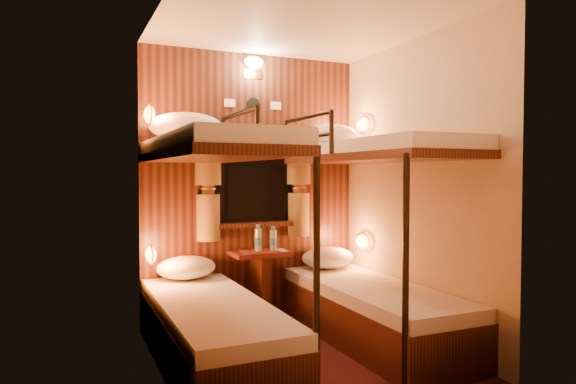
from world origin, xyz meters
name	(u,v)px	position (x,y,z in m)	size (l,w,h in m)	color
floor	(301,356)	(0.00, 0.00, 0.00)	(2.10, 2.10, 0.00)	black
ceiling	(302,23)	(0.00, 0.00, 2.40)	(2.10, 2.10, 0.00)	silver
wall_back	(252,188)	(0.00, 1.05, 1.20)	(2.40, 2.40, 0.00)	#C6B293
wall_front	(386,197)	(0.00, -1.05, 1.20)	(2.40, 2.40, 0.00)	#C6B293
wall_left	(161,193)	(-1.00, 0.00, 1.20)	(2.40, 2.40, 0.00)	#C6B293
wall_right	(414,190)	(1.00, 0.00, 1.20)	(2.40, 2.40, 0.00)	#C6B293
back_panel	(253,188)	(0.00, 1.04, 1.20)	(2.00, 0.03, 2.40)	black
bunk_left	(212,285)	(-0.65, 0.07, 0.56)	(0.72, 1.90, 1.82)	black
bunk_right	(372,271)	(0.65, 0.07, 0.56)	(0.72, 1.90, 1.82)	black
window	(254,190)	(0.00, 1.00, 1.18)	(1.00, 0.12, 0.79)	black
curtains	(255,181)	(0.00, 0.97, 1.26)	(1.10, 0.22, 1.00)	brown
back_fixtures	(254,71)	(0.00, 1.00, 2.25)	(0.54, 0.09, 0.48)	black
reading_lamps	(266,184)	(0.00, 0.70, 1.24)	(2.00, 0.20, 1.25)	orange
table	(260,278)	(0.00, 0.85, 0.41)	(0.50, 0.34, 0.66)	#521B12
bottle_left	(258,240)	(-0.02, 0.82, 0.75)	(0.07, 0.07, 0.23)	#99BFE5
bottle_right	(273,240)	(0.11, 0.81, 0.74)	(0.06, 0.06, 0.22)	#99BFE5
sachet_a	(283,251)	(0.18, 0.76, 0.65)	(0.08, 0.06, 0.01)	silver
sachet_b	(280,249)	(0.19, 0.85, 0.65)	(0.07, 0.05, 0.01)	silver
pillow_lower_left	(186,267)	(-0.65, 0.85, 0.55)	(0.49, 0.35, 0.19)	white
pillow_lower_right	(328,258)	(0.65, 0.81, 0.55)	(0.50, 0.36, 0.20)	white
pillow_upper_left	(186,127)	(-0.65, 0.82, 1.71)	(0.61, 0.43, 0.24)	white
pillow_upper_right	(331,134)	(0.65, 0.74, 1.68)	(0.48, 0.35, 0.19)	white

